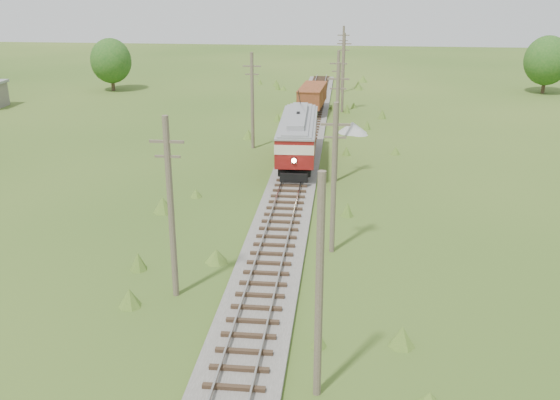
# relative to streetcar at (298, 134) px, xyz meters

# --- Properties ---
(railbed_main) EXTENTS (3.60, 96.00, 0.57)m
(railbed_main) POSITION_rel_streetcar_xyz_m (-0.00, -0.98, -2.48)
(railbed_main) COLOR #605B54
(railbed_main) RESTS_ON ground
(streetcar) EXTENTS (3.32, 12.68, 5.76)m
(streetcar) POSITION_rel_streetcar_xyz_m (0.00, 0.00, 0.00)
(streetcar) COLOR black
(streetcar) RESTS_ON ground
(gondola) EXTENTS (3.07, 7.98, 2.60)m
(gondola) POSITION_rel_streetcar_xyz_m (-0.00, 20.58, -0.70)
(gondola) COLOR black
(gondola) RESTS_ON ground
(gravel_pile) EXTENTS (3.02, 3.21, 1.10)m
(gravel_pile) POSITION_rel_streetcar_xyz_m (4.67, 11.85, -2.16)
(gravel_pile) COLOR gray
(gravel_pile) RESTS_ON ground
(utility_pole_r_1) EXTENTS (0.30, 0.30, 8.80)m
(utility_pole_r_1) POSITION_rel_streetcar_xyz_m (3.10, -29.98, 1.73)
(utility_pole_r_1) COLOR brown
(utility_pole_r_1) RESTS_ON ground
(utility_pole_r_2) EXTENTS (1.60, 0.30, 8.60)m
(utility_pole_r_2) POSITION_rel_streetcar_xyz_m (3.30, -16.98, 1.76)
(utility_pole_r_2) COLOR brown
(utility_pole_r_2) RESTS_ON ground
(utility_pole_r_3) EXTENTS (1.60, 0.30, 9.00)m
(utility_pole_r_3) POSITION_rel_streetcar_xyz_m (3.20, -3.98, 1.96)
(utility_pole_r_3) COLOR brown
(utility_pole_r_3) RESTS_ON ground
(utility_pole_r_4) EXTENTS (1.60, 0.30, 8.40)m
(utility_pole_r_4) POSITION_rel_streetcar_xyz_m (3.00, 9.02, 1.65)
(utility_pole_r_4) COLOR brown
(utility_pole_r_4) RESTS_ON ground
(utility_pole_r_5) EXTENTS (1.60, 0.30, 8.90)m
(utility_pole_r_5) POSITION_rel_streetcar_xyz_m (3.40, 22.02, 1.91)
(utility_pole_r_5) COLOR brown
(utility_pole_r_5) RESTS_ON ground
(utility_pole_r_6) EXTENTS (1.60, 0.30, 8.70)m
(utility_pole_r_6) POSITION_rel_streetcar_xyz_m (3.20, 35.02, 1.81)
(utility_pole_r_6) COLOR brown
(utility_pole_r_6) RESTS_ON ground
(utility_pole_l_a) EXTENTS (1.60, 0.30, 9.00)m
(utility_pole_l_a) POSITION_rel_streetcar_xyz_m (-4.20, -22.98, 1.96)
(utility_pole_l_a) COLOR brown
(utility_pole_l_a) RESTS_ON ground
(utility_pole_l_b) EXTENTS (1.60, 0.30, 8.60)m
(utility_pole_l_b) POSITION_rel_streetcar_xyz_m (-4.50, 5.02, 1.76)
(utility_pole_l_b) COLOR brown
(utility_pole_l_b) RESTS_ON ground
(tree_mid_a) EXTENTS (5.46, 5.46, 7.03)m
(tree_mid_a) POSITION_rel_streetcar_xyz_m (-28.00, 33.02, 1.35)
(tree_mid_a) COLOR #38281C
(tree_mid_a) RESTS_ON ground
(tree_mid_b) EXTENTS (5.88, 5.88, 7.57)m
(tree_mid_b) POSITION_rel_streetcar_xyz_m (30.00, 37.02, 1.66)
(tree_mid_b) COLOR #38281C
(tree_mid_b) RESTS_ON ground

